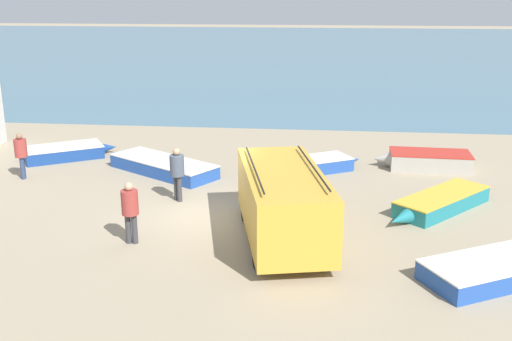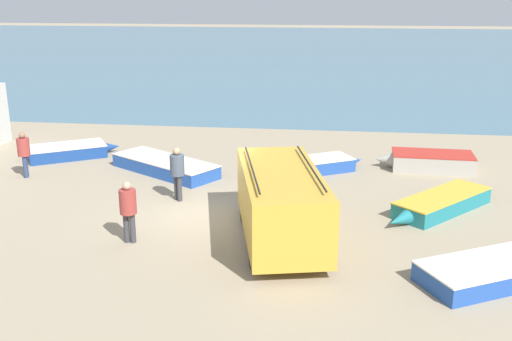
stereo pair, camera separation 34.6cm
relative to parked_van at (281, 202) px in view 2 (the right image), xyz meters
The scene contains 12 objects.
ground_plane 3.21m from the parked_van, 146.85° to the left, with size 200.00×200.00×0.00m, color gray.
sea_water 53.71m from the parked_van, 92.68° to the left, with size 120.00×80.00×0.01m, color #477084.
parked_van is the anchor object (origin of this frame).
fishing_rowboat_0 7.83m from the parked_van, 130.37° to the left, with size 5.12×3.80×0.51m.
fishing_rowboat_2 9.12m from the parked_van, 55.71° to the left, with size 3.73×1.65×0.66m.
fishing_rowboat_3 12.05m from the parked_van, 141.79° to the left, with size 3.67×2.93×0.52m.
fishing_rowboat_4 5.70m from the parked_van, 17.98° to the right, with size 4.30×3.08×0.50m.
fishing_rowboat_5 6.78m from the parked_van, 83.31° to the left, with size 3.62×2.64×0.51m.
fishing_rowboat_6 5.63m from the parked_van, 30.71° to the left, with size 3.66×3.87×0.52m.
fisherman_0 10.90m from the parked_van, 155.04° to the left, with size 0.45×0.45×1.71m.
fisherman_1 4.61m from the parked_van, 142.06° to the left, with size 0.47×0.47×1.80m.
fisherman_2 4.17m from the parked_van, behind, with size 0.46×0.46×1.76m.
Camera 2 is at (3.78, -17.04, 6.75)m, focal length 42.00 mm.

